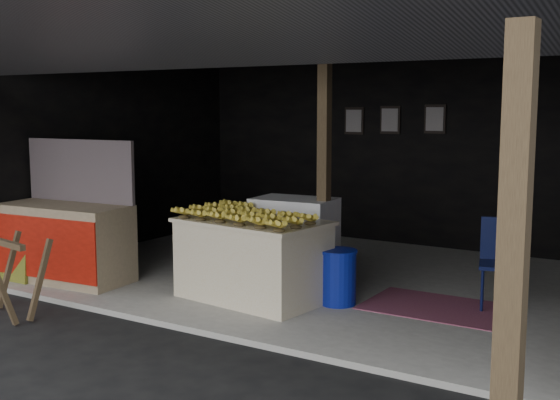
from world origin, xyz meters
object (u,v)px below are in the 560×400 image
Objects in this scene: sawhorse at (5,269)px; water_barrel at (338,278)px; white_crate at (294,242)px; plastic_chair at (502,255)px; neighbor_stall at (65,239)px; banana_table at (253,259)px.

sawhorse is 3.41m from water_barrel.
white_crate is at bearing 150.90° from water_barrel.
sawhorse reaches higher than water_barrel.
plastic_chair is (1.47, 0.83, 0.27)m from water_barrel.
neighbor_stall is at bearing -175.88° from plastic_chair.
water_barrel is 0.60× the size of plastic_chair.
plastic_chair reaches higher than sawhorse.
white_crate is 1.84× the size of water_barrel.
plastic_chair is at bearing 4.04° from white_crate.
sawhorse is 5.09m from plastic_chair.
white_crate is 2.75m from neighbor_stall.
white_crate is at bearing 22.40° from neighbor_stall.
sawhorse is (-1.91, -2.50, -0.06)m from white_crate.
banana_table is at bearing -169.03° from plastic_chair.
plastic_chair is at bearing 45.42° from sawhorse.
plastic_chair is (2.28, 0.37, 0.04)m from white_crate.
neighbor_stall is at bearing 124.28° from sawhorse.
plastic_chair is at bearing 14.22° from neighbor_stall.
neighbor_stall reaches higher than white_crate.
white_crate is at bearing 91.95° from banana_table.
plastic_chair is at bearing 32.49° from banana_table.
banana_table reaches higher than water_barrel.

